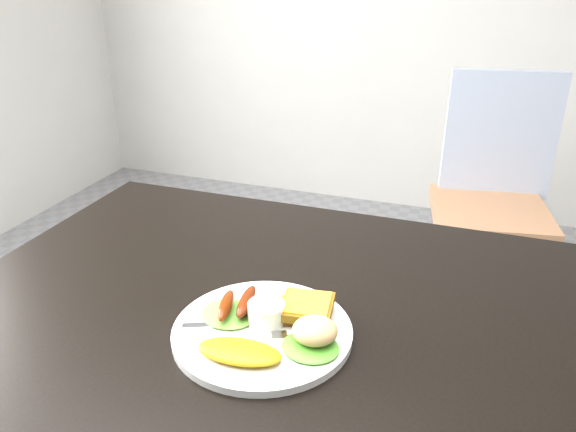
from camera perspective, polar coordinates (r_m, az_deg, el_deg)
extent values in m
cube|color=black|center=(0.97, 0.93, -9.94)|extent=(1.20, 0.80, 0.04)
cube|color=#B07A54|center=(2.14, 19.79, 0.24)|extent=(0.46, 0.46, 0.05)
imported|color=#21568E|center=(1.41, -0.02, 0.42)|extent=(0.54, 0.39, 1.41)
cylinder|color=white|center=(0.89, -2.62, -11.65)|extent=(0.28, 0.28, 0.01)
ellipsoid|color=#6DA13A|center=(0.92, -6.03, -9.84)|extent=(0.11, 0.10, 0.01)
ellipsoid|color=#2B8416|center=(0.84, 2.27, -13.17)|extent=(0.10, 0.09, 0.01)
ellipsoid|color=yellow|center=(0.83, -4.95, -13.56)|extent=(0.13, 0.07, 0.02)
ellipsoid|color=#6F3607|center=(0.91, -6.31, -9.00)|extent=(0.04, 0.09, 0.02)
ellipsoid|color=#5F1709|center=(0.91, -4.24, -8.65)|extent=(0.04, 0.09, 0.02)
cylinder|color=white|center=(0.89, -2.22, -9.83)|extent=(0.07, 0.07, 0.03)
cube|color=#8E3A16|center=(0.92, 1.37, -9.38)|extent=(0.10, 0.10, 0.01)
cube|color=#90661B|center=(0.90, 1.95, -9.20)|extent=(0.09, 0.09, 0.01)
ellipsoid|color=beige|center=(0.84, 2.74, -11.56)|extent=(0.09, 0.08, 0.04)
cube|color=#ADAFB7|center=(0.90, -6.04, -10.90)|extent=(0.14, 0.07, 0.00)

